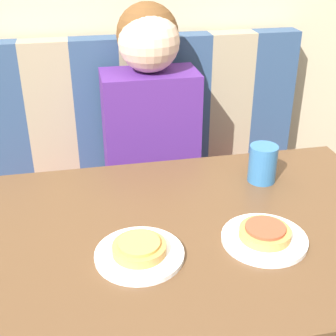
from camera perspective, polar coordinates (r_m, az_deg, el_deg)
The scene contains 9 objects.
booth_seat at distance 1.96m, azimuth -1.87°, elevation -9.66°, with size 1.23×0.46×0.45m.
booth_backrest at distance 1.87m, azimuth -3.09°, elevation 6.75°, with size 1.23×0.09×0.60m.
dining_table at distance 1.20m, azimuth 3.08°, elevation -11.06°, with size 1.09×0.73×0.76m.
person at distance 1.67m, azimuth -2.22°, elevation 7.49°, with size 0.33×0.23×0.74m.
plate_left at distance 1.05m, azimuth -3.50°, elevation -10.48°, with size 0.20×0.20×0.01m.
plate_right at distance 1.11m, azimuth 11.65°, elevation -8.46°, with size 0.20×0.20×0.01m.
pizza_left at distance 1.04m, azimuth -3.53°, elevation -9.66°, with size 0.12×0.12×0.03m.
pizza_right at distance 1.10m, azimuth 11.74°, elevation -7.67°, with size 0.12×0.12×0.03m.
drinking_cup at distance 1.34m, azimuth 11.47°, elevation 0.53°, with size 0.08×0.08×0.11m.
Camera 1 is at (-0.25, -0.90, 1.41)m, focal length 50.00 mm.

